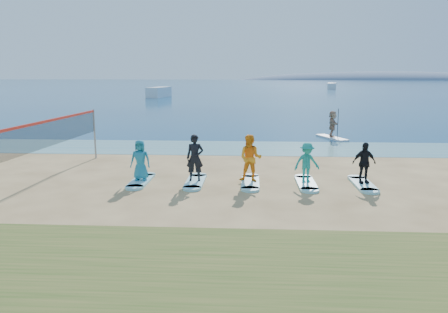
# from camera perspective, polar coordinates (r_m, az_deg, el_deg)

# --- Properties ---
(ground) EXTENTS (600.00, 600.00, 0.00)m
(ground) POSITION_cam_1_polar(r_m,az_deg,el_deg) (15.24, 5.14, -5.54)
(ground) COLOR tan
(ground) RESTS_ON ground
(shallow_water) EXTENTS (600.00, 600.00, 0.00)m
(shallow_water) POSITION_cam_1_polar(r_m,az_deg,el_deg) (25.49, 4.47, 1.12)
(shallow_water) COLOR teal
(shallow_water) RESTS_ON ground
(ocean) EXTENTS (600.00, 600.00, 0.00)m
(ocean) POSITION_cam_1_polar(r_m,az_deg,el_deg) (174.68, 3.62, 9.36)
(ocean) COLOR navy
(ocean) RESTS_ON ground
(island_ridge) EXTENTS (220.00, 56.00, 18.00)m
(island_ridge) POSITION_cam_1_polar(r_m,az_deg,el_deg) (328.82, 20.58, 9.36)
(island_ridge) COLOR slate
(island_ridge) RESTS_ON ground
(volleyball_net) EXTENTS (0.37, 9.09, 2.50)m
(volleyball_net) POSITION_cam_1_polar(r_m,az_deg,el_deg) (18.99, -21.62, 2.86)
(volleyball_net) COLOR gray
(volleyball_net) RESTS_ON ground
(paddleboard) EXTENTS (1.76, 3.05, 0.12)m
(paddleboard) POSITION_cam_1_polar(r_m,az_deg,el_deg) (29.99, 13.90, 2.39)
(paddleboard) COLOR silver
(paddleboard) RESTS_ON ground
(paddleboarder) EXTENTS (0.62, 1.64, 1.73)m
(paddleboarder) POSITION_cam_1_polar(r_m,az_deg,el_deg) (29.88, 13.98, 4.15)
(paddleboarder) COLOR tan
(paddleboarder) RESTS_ON paddleboard
(boat_offshore_a) EXTENTS (3.40, 7.79, 1.83)m
(boat_offshore_a) POSITION_cam_1_polar(r_m,az_deg,el_deg) (81.76, -8.49, 7.67)
(boat_offshore_a) COLOR silver
(boat_offshore_a) RESTS_ON ground
(boat_offshore_b) EXTENTS (3.00, 6.62, 1.73)m
(boat_offshore_b) POSITION_cam_1_polar(r_m,az_deg,el_deg) (125.40, 13.83, 8.52)
(boat_offshore_b) COLOR silver
(boat_offshore_b) RESTS_ON ground
(surfboard_0) EXTENTS (0.70, 2.20, 0.09)m
(surfboard_0) POSITION_cam_1_polar(r_m,az_deg,el_deg) (17.82, -10.78, -3.13)
(surfboard_0) COLOR #90D9DF
(surfboard_0) RESTS_ON ground
(student_0) EXTENTS (0.79, 0.51, 1.61)m
(student_0) POSITION_cam_1_polar(r_m,az_deg,el_deg) (17.63, -10.88, -0.45)
(student_0) COLOR teal
(student_0) RESTS_ON surfboard_0
(surfboard_1) EXTENTS (0.70, 2.20, 0.09)m
(surfboard_1) POSITION_cam_1_polar(r_m,az_deg,el_deg) (17.41, -3.78, -3.29)
(surfboard_1) COLOR #90D9DF
(surfboard_1) RESTS_ON ground
(student_1) EXTENTS (0.70, 0.48, 1.84)m
(student_1) POSITION_cam_1_polar(r_m,az_deg,el_deg) (17.21, -3.82, -0.16)
(student_1) COLOR black
(student_1) RESTS_ON surfboard_1
(surfboard_2) EXTENTS (0.70, 2.20, 0.09)m
(surfboard_2) POSITION_cam_1_polar(r_m,az_deg,el_deg) (17.28, 3.45, -3.39)
(surfboard_2) COLOR #90D9DF
(surfboard_2) RESTS_ON ground
(student_2) EXTENTS (1.02, 0.86, 1.85)m
(student_2) POSITION_cam_1_polar(r_m,az_deg,el_deg) (17.07, 3.49, -0.23)
(student_2) COLOR orange
(student_2) RESTS_ON surfboard_2
(surfboard_3) EXTENTS (0.70, 2.20, 0.09)m
(surfboard_3) POSITION_cam_1_polar(r_m,az_deg,el_deg) (17.42, 10.67, -3.45)
(surfboard_3) COLOR #90D9DF
(surfboard_3) RESTS_ON ground
(student_3) EXTENTS (1.13, 0.82, 1.57)m
(student_3) POSITION_cam_1_polar(r_m,az_deg,el_deg) (17.24, 10.77, -0.78)
(student_3) COLOR teal
(student_3) RESTS_ON surfboard_3
(surfboard_4) EXTENTS (0.70, 2.20, 0.09)m
(surfboard_4) POSITION_cam_1_polar(r_m,az_deg,el_deg) (17.84, 17.67, -3.45)
(surfboard_4) COLOR #90D9DF
(surfboard_4) RESTS_ON ground
(student_4) EXTENTS (0.99, 0.56, 1.60)m
(student_4) POSITION_cam_1_polar(r_m,az_deg,el_deg) (17.66, 17.82, -0.79)
(student_4) COLOR black
(student_4) RESTS_ON surfboard_4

